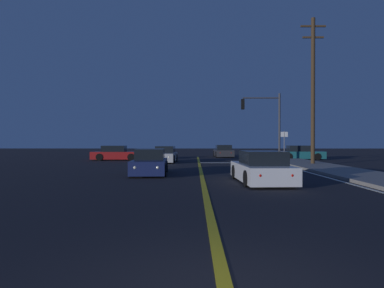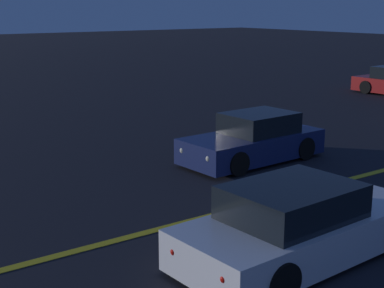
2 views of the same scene
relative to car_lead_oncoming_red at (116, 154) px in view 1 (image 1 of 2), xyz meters
name	(u,v)px [view 1 (image 1 of 2)]	position (x,y,z in m)	size (l,w,h in m)	color
sidewalk_right	(366,176)	(15.47, -15.32, -0.51)	(3.20, 46.48, 0.15)	gray
lane_line_center	(202,177)	(7.60, -15.32, -0.58)	(0.20, 43.90, 0.01)	gold
lane_line_edge_right	(327,177)	(13.62, -15.32, -0.58)	(0.16, 43.90, 0.01)	silver
stop_bar	(238,163)	(10.74, -3.91, -0.58)	(6.27, 0.50, 0.01)	silver
car_lead_oncoming_red	(116,154)	(0.00, 0.00, 0.00)	(4.65, 2.04, 1.34)	maroon
car_mid_block_silver	(165,155)	(4.79, -3.23, 0.00)	(1.93, 4.31, 1.34)	#B2B5BA
car_side_waiting_navy	(150,163)	(4.88, -13.79, 0.00)	(1.96, 4.22, 1.34)	navy
car_parked_curb_white	(261,169)	(10.07, -17.38, 0.00)	(2.14, 4.74, 1.34)	silver
car_following_oncoming_teal	(300,153)	(17.35, 1.17, 0.00)	(4.33, 2.06, 1.34)	#195960
car_far_approaching_charcoal	(223,152)	(10.46, 6.75, 0.00)	(2.07, 4.69, 1.34)	#2D2D33
traffic_signal_near_right	(266,116)	(13.49, -1.61, 3.34)	(3.44, 0.28, 5.94)	#38383D
utility_pole_right	(313,89)	(15.77, -6.98, 4.96)	(1.81, 0.29, 10.63)	#42301E
street_sign_corner	(284,142)	(14.37, -4.41, 1.12)	(0.56, 0.06, 2.55)	slate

